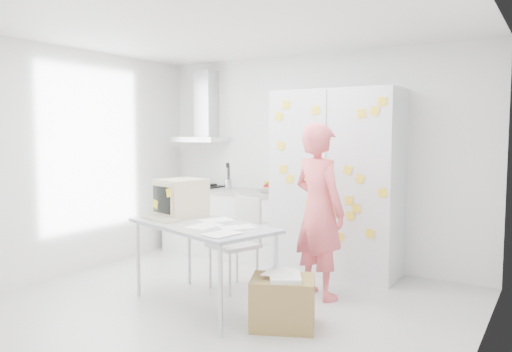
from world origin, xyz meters
The scene contains 10 objects.
floor centered at (0.00, 0.00, -0.01)m, with size 4.50×4.00×0.02m, color silver.
walls centered at (0.00, 0.72, 1.35)m, with size 4.52×4.01×2.70m.
ceiling centered at (0.00, 0.00, 2.70)m, with size 4.50×4.00×0.02m, color white.
counter_run centered at (-1.20, 1.70, 0.47)m, with size 1.84×0.63×1.28m.
range_hood centered at (-1.65, 1.84, 1.96)m, with size 0.70×0.48×1.01m.
tall_cabinet centered at (0.45, 1.67, 1.10)m, with size 1.50×0.68×2.20m.
person centered at (0.64, 0.75, 0.90)m, with size 0.65×0.43×1.80m, color #FF636B.
desk centered at (-0.47, 0.00, 0.92)m, with size 1.68×1.17×1.21m.
chair centered at (-0.21, 0.56, 0.56)m, with size 0.57×0.57×1.00m.
cardboard_box centered at (0.72, -0.16, 0.23)m, with size 0.68×0.62×0.48m.
Camera 1 is at (2.75, -3.90, 1.70)m, focal length 35.00 mm.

